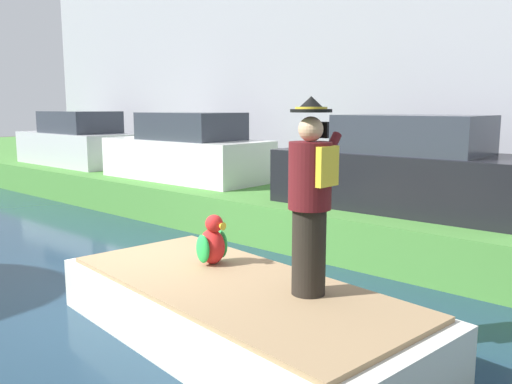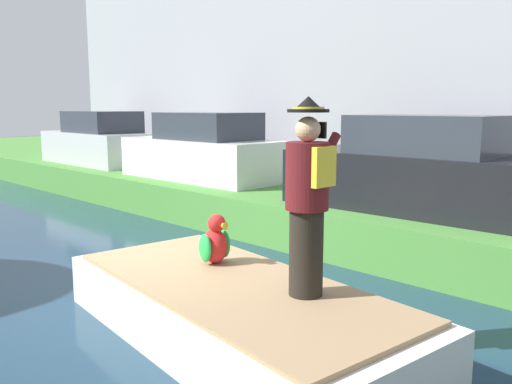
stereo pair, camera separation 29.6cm
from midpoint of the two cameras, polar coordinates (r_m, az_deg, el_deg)
name	(u,v)px [view 1 (the left image)]	position (r m, az deg, el deg)	size (l,w,h in m)	color
ground_plane	(129,305)	(7.10, -14.56, -11.55)	(80.00, 80.00, 0.00)	#4C4742
canal_water	(129,301)	(7.08, -14.58, -11.17)	(5.65, 48.00, 0.10)	#1E384C
grass_bank_far	(407,197)	(12.72, 15.20, -0.49)	(9.60, 48.00, 0.84)	#478438
boat	(235,312)	(5.59, -3.83, -12.61)	(2.26, 4.37, 0.61)	silver
person_pirate	(310,198)	(4.94, 4.12, -0.61)	(0.61, 0.42, 1.85)	black
parrot_plush	(212,243)	(6.06, -6.07, -5.41)	(0.36, 0.34, 0.57)	red
parked_car_dark	(403,169)	(8.90, 14.44, 2.34)	(1.85, 4.06, 1.50)	black
parked_car_white	(187,151)	(12.25, -8.09, 4.31)	(1.79, 4.04, 1.50)	white
parked_car_silver	(78,142)	(16.12, -18.97, 5.04)	(1.73, 4.01, 1.50)	#B7B7BC
building_row	(334,41)	(14.92, 7.73, 15.63)	(5.70, 17.96, 6.70)	#93939E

